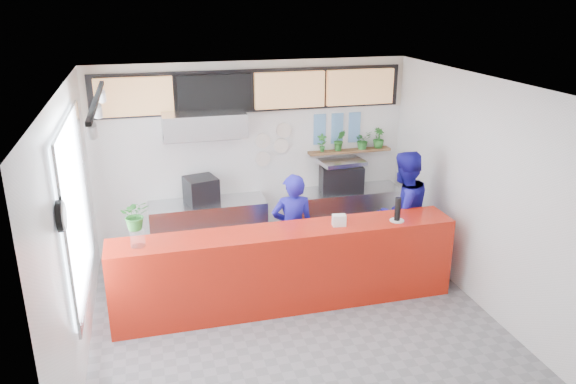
{
  "coord_description": "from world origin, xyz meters",
  "views": [
    {
      "loc": [
        -1.67,
        -5.99,
        3.96
      ],
      "look_at": [
        0.1,
        0.7,
        1.5
      ],
      "focal_mm": 35.0,
      "sensor_mm": 36.0,
      "label": 1
    }
  ],
  "objects_px": {
    "panini_oven": "(201,190)",
    "espresso_machine": "(341,178)",
    "pepper_mill": "(398,209)",
    "staff_center": "(293,230)",
    "service_counter": "(286,268)",
    "staff_right": "(402,212)"
  },
  "relations": [
    {
      "from": "espresso_machine",
      "to": "pepper_mill",
      "type": "height_order",
      "value": "pepper_mill"
    },
    {
      "from": "staff_center",
      "to": "panini_oven",
      "type": "bearing_deg",
      "value": -39.76
    },
    {
      "from": "panini_oven",
      "to": "staff_right",
      "type": "bearing_deg",
      "value": -37.28
    },
    {
      "from": "staff_right",
      "to": "service_counter",
      "type": "bearing_deg",
      "value": -0.3
    },
    {
      "from": "espresso_machine",
      "to": "staff_center",
      "type": "height_order",
      "value": "staff_center"
    },
    {
      "from": "service_counter",
      "to": "staff_right",
      "type": "height_order",
      "value": "staff_right"
    },
    {
      "from": "espresso_machine",
      "to": "pepper_mill",
      "type": "bearing_deg",
      "value": -77.69
    },
    {
      "from": "service_counter",
      "to": "staff_right",
      "type": "distance_m",
      "value": 2.03
    },
    {
      "from": "panini_oven",
      "to": "staff_center",
      "type": "bearing_deg",
      "value": -60.0
    },
    {
      "from": "espresso_machine",
      "to": "staff_center",
      "type": "xyz_separation_m",
      "value": [
        -1.14,
        -1.19,
        -0.3
      ]
    },
    {
      "from": "staff_center",
      "to": "staff_right",
      "type": "xyz_separation_m",
      "value": [
        1.66,
        -0.03,
        0.11
      ]
    },
    {
      "from": "service_counter",
      "to": "staff_center",
      "type": "distance_m",
      "value": 0.71
    },
    {
      "from": "service_counter",
      "to": "espresso_machine",
      "type": "height_order",
      "value": "espresso_machine"
    },
    {
      "from": "staff_right",
      "to": "pepper_mill",
      "type": "height_order",
      "value": "staff_right"
    },
    {
      "from": "panini_oven",
      "to": "staff_right",
      "type": "distance_m",
      "value": 3.06
    },
    {
      "from": "pepper_mill",
      "to": "staff_right",
      "type": "bearing_deg",
      "value": 58.26
    },
    {
      "from": "panini_oven",
      "to": "staff_center",
      "type": "relative_size",
      "value": 0.28
    },
    {
      "from": "service_counter",
      "to": "panini_oven",
      "type": "height_order",
      "value": "panini_oven"
    },
    {
      "from": "panini_oven",
      "to": "staff_right",
      "type": "xyz_separation_m",
      "value": [
        2.79,
        -1.22,
        -0.18
      ]
    },
    {
      "from": "staff_center",
      "to": "espresso_machine",
      "type": "bearing_deg",
      "value": -127.27
    },
    {
      "from": "panini_oven",
      "to": "espresso_machine",
      "type": "relative_size",
      "value": 0.68
    },
    {
      "from": "pepper_mill",
      "to": "panini_oven",
      "type": "bearing_deg",
      "value": 141.46
    }
  ]
}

